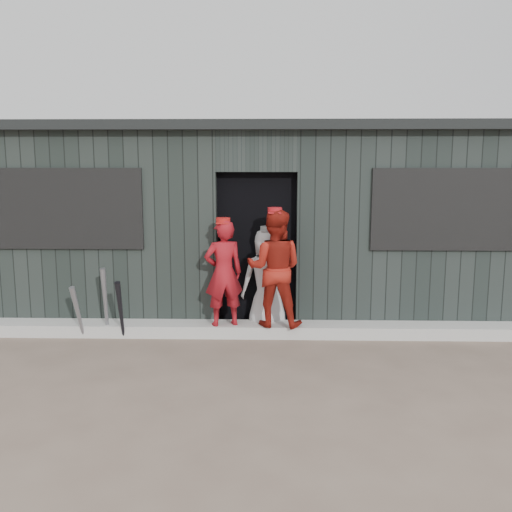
{
  "coord_description": "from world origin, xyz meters",
  "views": [
    {
      "loc": [
        0.17,
        -4.98,
        2.14
      ],
      "look_at": [
        0.0,
        1.8,
        1.0
      ],
      "focal_mm": 40.0,
      "sensor_mm": 36.0,
      "label": 1
    }
  ],
  "objects_px": {
    "bat_mid": "(105,303)",
    "player_red_right": "(275,268)",
    "dugout": "(259,218)",
    "bat_left": "(78,313)",
    "player_red_left": "(224,273)",
    "bat_right": "(121,310)",
    "player_grey_back": "(267,280)"
  },
  "relations": [
    {
      "from": "player_grey_back",
      "to": "dugout",
      "type": "relative_size",
      "value": 0.16
    },
    {
      "from": "dugout",
      "to": "bat_left",
      "type": "bearing_deg",
      "value": -137.66
    },
    {
      "from": "bat_mid",
      "to": "bat_right",
      "type": "relative_size",
      "value": 1.14
    },
    {
      "from": "player_red_left",
      "to": "dugout",
      "type": "xyz_separation_m",
      "value": [
        0.39,
        1.75,
        0.49
      ]
    },
    {
      "from": "bat_right",
      "to": "player_red_right",
      "type": "distance_m",
      "value": 1.91
    },
    {
      "from": "bat_right",
      "to": "player_red_right",
      "type": "relative_size",
      "value": 0.54
    },
    {
      "from": "dugout",
      "to": "bat_right",
      "type": "bearing_deg",
      "value": -129.58
    },
    {
      "from": "bat_left",
      "to": "player_red_left",
      "type": "height_order",
      "value": "player_red_left"
    },
    {
      "from": "dugout",
      "to": "player_grey_back",
      "type": "bearing_deg",
      "value": -84.78
    },
    {
      "from": "bat_left",
      "to": "dugout",
      "type": "relative_size",
      "value": 0.08
    },
    {
      "from": "player_red_right",
      "to": "dugout",
      "type": "relative_size",
      "value": 0.17
    },
    {
      "from": "bat_left",
      "to": "player_red_right",
      "type": "distance_m",
      "value": 2.41
    },
    {
      "from": "bat_left",
      "to": "player_grey_back",
      "type": "bearing_deg",
      "value": 12.42
    },
    {
      "from": "bat_mid",
      "to": "player_red_right",
      "type": "height_order",
      "value": "player_red_right"
    },
    {
      "from": "bat_right",
      "to": "dugout",
      "type": "height_order",
      "value": "dugout"
    },
    {
      "from": "bat_mid",
      "to": "player_red_right",
      "type": "distance_m",
      "value": 2.09
    },
    {
      "from": "bat_mid",
      "to": "player_grey_back",
      "type": "bearing_deg",
      "value": 10.81
    },
    {
      "from": "bat_right",
      "to": "player_red_left",
      "type": "xyz_separation_m",
      "value": [
        1.22,
        0.2,
        0.42
      ]
    },
    {
      "from": "bat_right",
      "to": "bat_left",
      "type": "bearing_deg",
      "value": 178.97
    },
    {
      "from": "bat_left",
      "to": "bat_right",
      "type": "xyz_separation_m",
      "value": [
        0.52,
        -0.01,
        0.03
      ]
    },
    {
      "from": "bat_mid",
      "to": "dugout",
      "type": "relative_size",
      "value": 0.1
    },
    {
      "from": "bat_mid",
      "to": "bat_left",
      "type": "bearing_deg",
      "value": -157.59
    },
    {
      "from": "bat_mid",
      "to": "player_grey_back",
      "type": "relative_size",
      "value": 0.67
    },
    {
      "from": "bat_right",
      "to": "player_grey_back",
      "type": "relative_size",
      "value": 0.58
    },
    {
      "from": "bat_left",
      "to": "bat_mid",
      "type": "height_order",
      "value": "bat_mid"
    },
    {
      "from": "bat_mid",
      "to": "bat_right",
      "type": "xyz_separation_m",
      "value": [
        0.22,
        -0.13,
        -0.06
      ]
    },
    {
      "from": "bat_mid",
      "to": "player_grey_back",
      "type": "height_order",
      "value": "player_grey_back"
    },
    {
      "from": "bat_left",
      "to": "player_grey_back",
      "type": "distance_m",
      "value": 2.33
    },
    {
      "from": "player_red_left",
      "to": "player_grey_back",
      "type": "bearing_deg",
      "value": -167.13
    },
    {
      "from": "bat_left",
      "to": "bat_right",
      "type": "height_order",
      "value": "bat_right"
    },
    {
      "from": "bat_left",
      "to": "player_red_left",
      "type": "xyz_separation_m",
      "value": [
        1.73,
        0.19,
        0.45
      ]
    },
    {
      "from": "player_red_left",
      "to": "player_red_right",
      "type": "distance_m",
      "value": 0.62
    }
  ]
}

